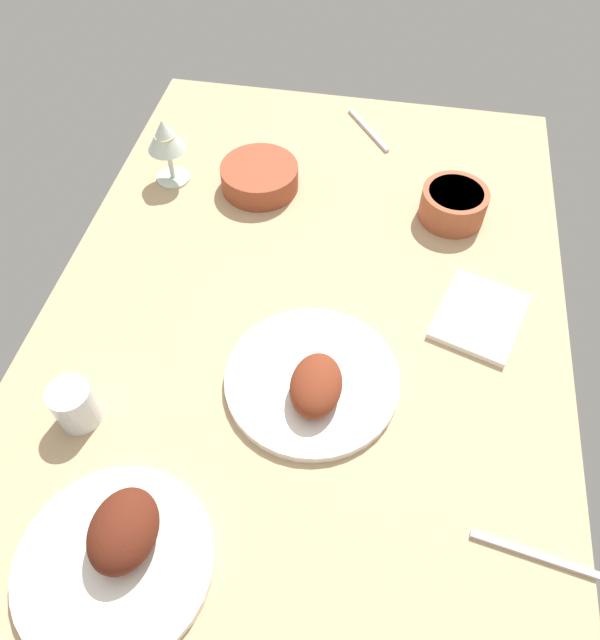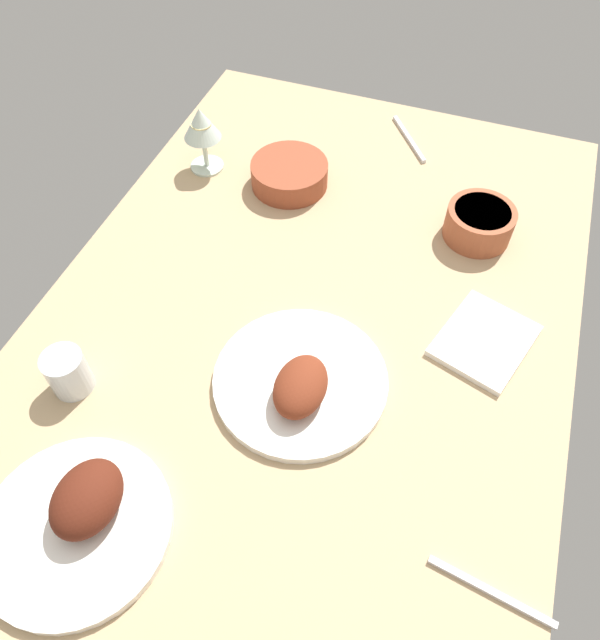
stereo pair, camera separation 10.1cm
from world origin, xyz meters
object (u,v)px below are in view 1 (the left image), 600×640
bowl_pasta (453,203)px  spoon_loose (368,130)px  water_tumbler (75,405)px  folded_napkin (480,316)px  plate_center_main (118,550)px  wine_glass (165,138)px  fork_loose (534,555)px  plate_far_side (313,381)px  bowl_potatoes (260,176)px

bowl_pasta → spoon_loose: bowl_pasta is taller
bowl_pasta → water_tumbler: water_tumbler is taller
folded_napkin → plate_center_main: bearing=-43.5°
folded_napkin → spoon_loose: size_ratio=0.97×
bowl_pasta → water_tumbler: (55.15, -54.05, 0.34)cm
wine_glass → fork_loose: 96.26cm
bowl_pasta → water_tumbler: bearing=-44.4°
wine_glass → spoon_loose: 45.99cm
plate_center_main → wine_glass: size_ratio=1.86×
water_tumbler → wine_glass: bearing=-176.6°
water_tumbler → plate_far_side: bearing=108.9°
plate_far_side → folded_napkin: (-18.73, 25.84, -1.18)cm
fork_loose → wine_glass: bearing=-33.8°
bowl_pasta → wine_glass: wine_glass is taller
bowl_pasta → plate_center_main: bearing=-28.9°
wine_glass → water_tumbler: 56.86cm
plate_center_main → bowl_pasta: plate_center_main is taller
bowl_potatoes → fork_loose: size_ratio=0.94×
bowl_potatoes → bowl_pasta: bowl_pasta is taller
wine_glass → plate_center_main: bearing=12.6°
folded_napkin → bowl_potatoes: bearing=-120.9°
water_tumbler → fork_loose: 67.61cm
bowl_pasta → spoon_loose: bearing=-142.5°
plate_far_side → folded_napkin: bearing=125.9°
water_tumbler → bowl_pasta: bearing=135.6°
plate_center_main → fork_loose: bearing=100.4°
plate_center_main → plate_far_side: plate_center_main is taller
bowl_pasta → folded_napkin: (24.79, 5.70, -2.83)cm
bowl_pasta → folded_napkin: bowl_pasta is taller
plate_far_side → fork_loose: 38.79cm
plate_far_side → bowl_potatoes: bearing=-157.6°
folded_napkin → bowl_pasta: bearing=-167.1°
plate_far_side → water_tumbler: (11.63, -33.91, 1.99)cm
bowl_pasta → wine_glass: 57.79cm
wine_glass → spoon_loose: wine_glass is taller
plate_center_main → bowl_pasta: size_ratio=2.04×
plate_far_side → water_tumbler: water_tumbler is taller
wine_glass → folded_napkin: (26.07, 63.10, -9.33)cm
wine_glass → water_tumbler: wine_glass is taller
fork_loose → folded_napkin: bearing=-70.6°
plate_center_main → bowl_potatoes: plate_center_main is taller
spoon_loose → water_tumbler: bearing=120.3°
folded_napkin → fork_loose: (38.96, 7.23, -0.20)cm
folded_napkin → spoon_loose: 55.57cm
folded_napkin → fork_loose: folded_napkin is taller
fork_loose → spoon_loose: same height
folded_napkin → spoon_loose: (-49.71, -24.82, -0.20)cm
bowl_potatoes → spoon_loose: bearing=139.2°
plate_far_side → fork_loose: bearing=58.5°
plate_far_side → spoon_loose: plate_far_side is taller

